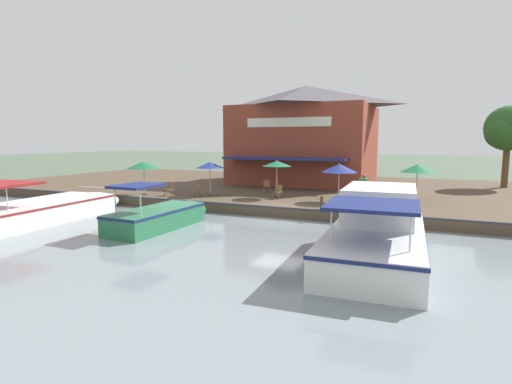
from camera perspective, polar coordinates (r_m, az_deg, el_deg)
ground_plane at (r=21.61m, az=3.36°, el=-3.98°), size 220.00×220.00×0.00m
quay_deck at (r=31.98m, az=10.19°, el=0.17°), size 22.00×56.00×0.60m
quay_edge_fender at (r=21.58m, az=3.47°, el=-2.24°), size 0.20×50.40×0.10m
waterfront_restaurant at (r=35.24m, az=7.01°, el=8.24°), size 11.23×11.74×8.29m
patio_umbrella_back_row at (r=25.58m, az=3.00°, el=4.05°), size 1.86×1.86×2.39m
patio_umbrella_far_corner at (r=26.76m, az=-6.60°, el=3.84°), size 1.85×1.85×2.27m
patio_umbrella_by_entrance at (r=24.23m, az=11.80°, el=3.35°), size 2.13×2.13×2.31m
patio_umbrella_near_quay_edge at (r=25.82m, az=22.07°, el=3.14°), size 2.03×2.03×2.26m
patio_umbrella_mid_patio_left at (r=27.92m, az=-15.76°, el=3.74°), size 2.23×2.23×2.29m
cafe_chair_beside_entrance at (r=27.20m, az=-12.32°, el=0.51°), size 0.50×0.50×0.85m
cafe_chair_far_corner_seat at (r=25.20m, az=3.13°, el=0.13°), size 0.48×0.48×0.85m
cafe_chair_under_first_umbrella at (r=26.27m, az=-8.52°, el=0.36°), size 0.46×0.46×0.85m
cafe_chair_facing_river at (r=28.20m, az=1.55°, el=0.91°), size 0.58×0.58×0.85m
person_at_quay_edge at (r=22.96m, az=15.11°, el=0.84°), size 0.51×0.51×1.80m
motorboat_mid_row at (r=24.11m, az=-27.16°, el=-2.02°), size 9.41×3.82×2.20m
motorboat_outer_channel at (r=19.98m, az=-13.05°, el=-3.23°), size 6.22×2.19×2.24m
motorboat_second_along at (r=15.67m, az=17.06°, el=-5.08°), size 9.61×3.52×2.44m
mooring_post at (r=21.12m, az=9.35°, el=-1.61°), size 0.22×0.22×0.76m
tree_downstream_bank at (r=36.38m, az=32.21°, el=7.53°), size 3.63×3.46×6.31m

